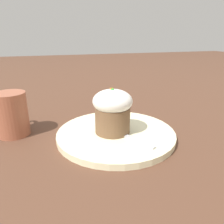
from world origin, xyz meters
TOP-DOWN VIEW (x-y plane):
  - ground_plane at (0.00, 0.00)m, footprint 4.00×4.00m
  - dessert_plate at (0.00, 0.00)m, footprint 0.27×0.27m
  - carrot_cake at (0.00, 0.01)m, footprint 0.09×0.09m
  - spoon at (-0.01, -0.00)m, footprint 0.13×0.08m
  - coffee_cup at (0.08, 0.22)m, footprint 0.10×0.07m

SIDE VIEW (x-z plane):
  - ground_plane at x=0.00m, z-range 0.00..0.00m
  - dessert_plate at x=0.00m, z-range 0.00..0.01m
  - spoon at x=-0.01m, z-range 0.01..0.02m
  - coffee_cup at x=0.08m, z-range 0.00..0.10m
  - carrot_cake at x=0.00m, z-range 0.01..0.12m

